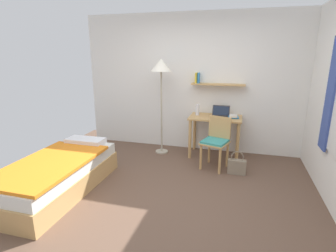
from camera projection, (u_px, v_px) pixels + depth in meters
ground_plane at (167, 198)px, 3.53m from camera, size 5.28×5.28×0.00m
wall_back at (195, 84)px, 5.06m from camera, size 4.40×0.27×2.60m
bed at (58, 175)px, 3.65m from camera, size 0.89×1.89×0.54m
desk at (215, 125)px, 4.83m from camera, size 0.93×0.57×0.75m
desk_chair at (216, 140)px, 4.37m from camera, size 0.50×0.51×0.85m
standing_lamp at (161, 71)px, 4.74m from camera, size 0.37×0.37×1.77m
laptop at (221, 114)px, 4.81m from camera, size 0.32×0.21×0.19m
water_bottle at (197, 110)px, 4.89m from camera, size 0.07×0.07×0.20m
book_stack at (233, 116)px, 4.70m from camera, size 0.20×0.23×0.06m
handbag at (237, 166)px, 4.20m from camera, size 0.28×0.12×0.38m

